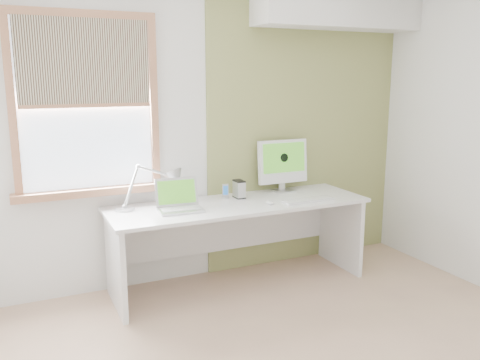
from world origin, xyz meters
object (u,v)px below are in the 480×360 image
desk (236,223)px  laptop (179,202)px  desk_lamp (166,183)px  external_drive (239,189)px  imac (283,163)px

desk → laptop: 0.59m
desk → desk_lamp: desk_lamp is taller
laptop → external_drive: laptop is taller
imac → external_drive: bearing=-170.5°
laptop → external_drive: (0.60, 0.15, 0.02)m
laptop → imac: (1.07, 0.23, 0.21)m
laptop → external_drive: bearing=14.3°
desk → laptop: bearing=-173.8°
laptop → imac: bearing=12.2°
desk_lamp → laptop: desk_lamp is taller
desk → imac: imac is taller
desk_lamp → external_drive: size_ratio=4.13×
desk → laptop: (-0.53, -0.06, 0.26)m
desk → desk_lamp: bearing=167.9°
desk → imac: size_ratio=4.54×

